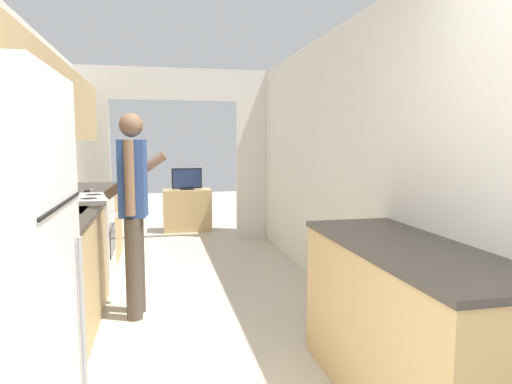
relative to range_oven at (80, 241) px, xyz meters
name	(u,v)px	position (x,y,z in m)	size (l,w,h in m)	color
wall_left	(15,138)	(-0.26, -1.06, 1.03)	(0.38, 7.99, 2.50)	silver
wall_right	(372,170)	(2.42, -1.49, 0.78)	(0.06, 7.99, 2.50)	silver
wall_far_with_doorway	(175,142)	(1.04, 1.93, 0.99)	(3.10, 0.06, 2.50)	silver
counter_left	(68,257)	(-0.01, -0.60, 0.00)	(0.62, 4.25, 0.92)	tan
counter_right	(407,327)	(2.09, -2.61, -0.01)	(0.62, 1.63, 0.92)	tan
range_oven	(80,241)	(0.00, 0.00, 0.00)	(0.66, 0.75, 1.06)	white
person	(134,209)	(0.58, -0.91, 0.45)	(0.55, 0.40, 1.70)	#4C4238
tv_cabinet	(187,210)	(1.25, 2.71, -0.13)	(0.77, 0.42, 0.68)	tan
television	(187,179)	(1.25, 2.66, 0.39)	(0.48, 0.16, 0.35)	black
knife	(88,191)	(0.03, 0.49, 0.46)	(0.08, 0.32, 0.02)	#B7B7BC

